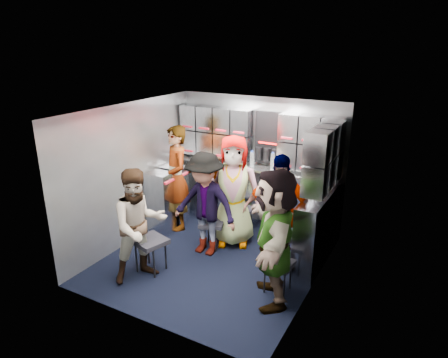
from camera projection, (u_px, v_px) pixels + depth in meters
The scene contains 29 objects.
floor at pixel (214, 259), 5.63m from camera, with size 3.00×3.00×0.00m, color black.
wall_back at pixel (259, 161), 6.52m from camera, with size 2.80×0.04×2.10m, color gray.
wall_left at pixel (132, 174), 5.91m from camera, with size 0.04×3.00×2.10m, color gray.
wall_right at pixel (318, 210), 4.65m from camera, with size 0.04×3.00×2.10m, color gray.
ceiling at pixel (213, 110), 4.93m from camera, with size 2.80×3.00×0.02m, color silver.
cart_bank_back at pixel (253, 197), 6.53m from camera, with size 2.68×0.38×0.99m, color #A2A8B2.
cart_bank_left at pixel (168, 199), 6.46m from camera, with size 0.38×0.76×0.99m, color #A2A8B2.
counter at pixel (254, 167), 6.36m from camera, with size 2.68×0.42×0.03m, color #ADAFB4.
locker_bank_back at pixel (256, 137), 6.25m from camera, with size 2.68×0.28×0.82m, color #A2A8B2.
locker_bank_right at pixel (324, 157), 5.15m from camera, with size 0.28×1.00×0.82m, color #A2A8B2.
right_cabinet at pixel (316, 230), 5.39m from camera, with size 0.28×1.20×1.00m, color #A2A8B2.
coffee_niche at pixel (268, 138), 6.23m from camera, with size 0.46×0.16×0.84m, color black, non-canonical shape.
red_latch_strip at pixel (249, 178), 6.24m from camera, with size 2.60×0.02×0.03m, color #B01828.
jump_seat_near_left at pixel (150, 243), 5.22m from camera, with size 0.49×0.47×0.47m.
jump_seat_mid_left at pixel (212, 225), 5.86m from camera, with size 0.43×0.42×0.41m.
jump_seat_center at pixel (239, 212), 6.11m from camera, with size 0.46×0.44×0.49m.
jump_seat_mid_right at pixel (282, 238), 5.48m from camera, with size 0.36×0.35×0.40m.
jump_seat_near_right at pixel (278, 265), 4.81m from camera, with size 0.36×0.35×0.41m.
attendant_standing at pixel (176, 178), 6.34m from camera, with size 0.62×0.40×1.69m, color black.
attendant_arc_a at pixel (139, 225), 4.97m from camera, with size 0.72×0.56×1.48m, color black.
attendant_arc_b at pixel (205, 204), 5.58m from camera, with size 0.97×0.56×1.51m, color black.
attendant_arc_c at pixel (233, 191), 5.83m from camera, with size 0.81×0.53×1.67m, color black.
attendant_arc_d at pixel (278, 213), 5.19m from camera, with size 0.93×0.39×1.59m, color black.
attendant_arc_e at pixel (274, 237), 4.51m from camera, with size 1.52×0.48×1.64m, color black.
bottle_left at pixel (231, 156), 6.45m from camera, with size 0.06×0.06×0.23m, color white.
bottle_mid at pixel (252, 159), 6.28m from camera, with size 0.07×0.07×0.24m, color white.
bottle_right at pixel (273, 162), 6.12m from camera, with size 0.06×0.06×0.26m, color white.
cup_left at pixel (213, 158), 6.62m from camera, with size 0.08×0.08×0.09m, color #CAAF8E.
cup_right at pixel (332, 176), 5.72m from camera, with size 0.07×0.07×0.11m, color #CAAF8E.
Camera 1 is at (2.48, -4.27, 2.92)m, focal length 32.00 mm.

